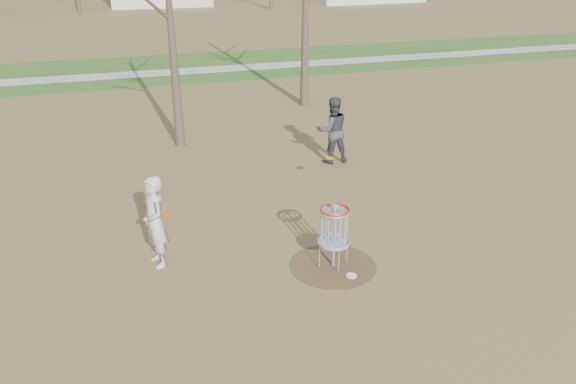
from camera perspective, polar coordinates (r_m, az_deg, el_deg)
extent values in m
plane|color=brown|center=(11.71, 4.58, -7.49)|extent=(160.00, 160.00, 0.00)
cube|color=#2D5119|center=(31.06, -10.20, 12.37)|extent=(160.00, 8.00, 0.01)
cube|color=#9E9E99|center=(30.09, -9.93, 12.03)|extent=(160.00, 1.50, 0.01)
cylinder|color=#47331E|center=(11.71, 4.58, -7.47)|extent=(1.80, 1.80, 0.01)
imported|color=#BDBDBD|center=(11.59, -13.37, -2.98)|extent=(0.62, 0.80, 1.94)
imported|color=#37383C|center=(16.81, 4.53, 6.30)|extent=(1.00, 0.79, 2.00)
cylinder|color=white|center=(11.39, 6.45, -8.44)|extent=(0.22, 0.22, 0.02)
cylinder|color=orange|center=(14.55, 4.21, 3.48)|extent=(0.22, 0.22, 0.05)
cylinder|color=#DD4F0B|center=(11.29, -12.23, -2.15)|extent=(0.22, 0.22, 0.02)
cylinder|color=#9EA3AD|center=(11.37, 4.69, -4.59)|extent=(0.05, 0.05, 1.35)
cylinder|color=#9EA3AD|center=(11.43, 4.67, -5.14)|extent=(0.64, 0.64, 0.04)
torus|color=#9EA3AD|center=(11.11, 4.79, -1.99)|extent=(0.60, 0.60, 0.04)
torus|color=red|center=(11.09, 4.80, -1.83)|extent=(0.60, 0.60, 0.04)
cone|color=#382B1E|center=(17.96, -11.80, 16.03)|extent=(0.32, 0.32, 7.50)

